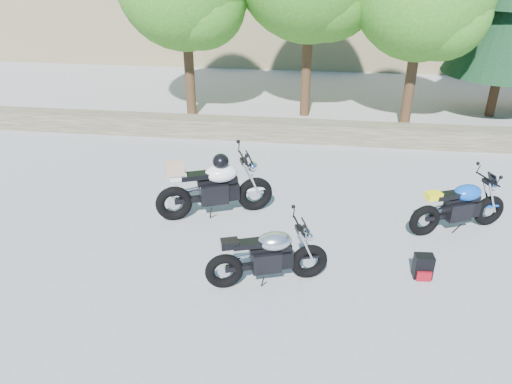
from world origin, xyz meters
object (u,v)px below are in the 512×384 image
silver_bike (268,257)px  blue_bike (460,207)px  backpack (423,267)px  white_bike (214,186)px

silver_bike → blue_bike: bearing=13.2°
backpack → blue_bike: bearing=57.1°
silver_bike → blue_bike: size_ratio=1.01×
blue_bike → silver_bike: bearing=-171.6°
white_bike → blue_bike: (4.39, 0.01, -0.13)m
backpack → silver_bike: bearing=-173.8°
silver_bike → backpack: bearing=-8.0°
silver_bike → backpack: size_ratio=4.75×
white_bike → blue_bike: size_ratio=1.17×
silver_bike → backpack: silver_bike is taller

